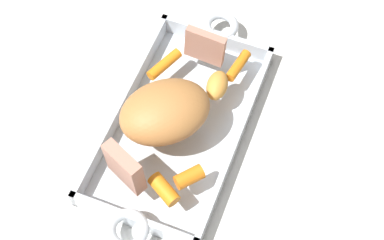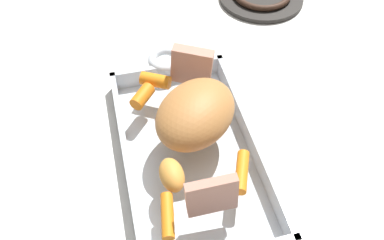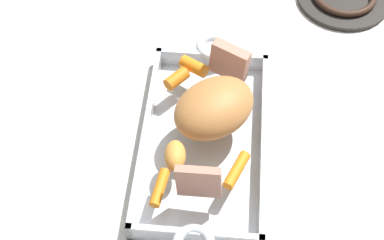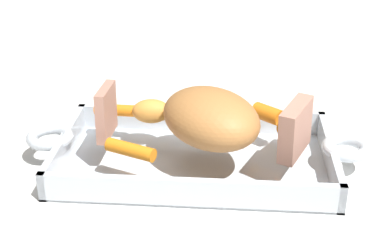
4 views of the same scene
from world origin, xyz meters
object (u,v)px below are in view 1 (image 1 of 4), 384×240
at_px(baby_carrot_center_right, 164,64).
at_px(baby_carrot_northeast, 164,189).
at_px(roast_slice_outer, 207,47).
at_px(pork_roast, 165,112).
at_px(potato_corner, 217,85).
at_px(roasting_dish, 179,124).
at_px(roast_slice_thin, 125,167).
at_px(baby_carrot_short, 238,66).
at_px(baby_carrot_center_left, 189,177).

bearing_deg(baby_carrot_center_right, baby_carrot_northeast, -157.66).
bearing_deg(roast_slice_outer, pork_roast, 173.18).
xyz_separation_m(roast_slice_outer, potato_corner, (-0.05, -0.04, -0.02)).
height_order(roast_slice_outer, baby_carrot_center_right, roast_slice_outer).
height_order(roasting_dish, roast_slice_outer, roast_slice_outer).
distance_m(roast_slice_outer, roast_slice_thin, 0.25).
bearing_deg(roast_slice_outer, baby_carrot_center_right, 124.71).
height_order(baby_carrot_short, potato_corner, potato_corner).
bearing_deg(roast_slice_thin, baby_carrot_northeast, -92.97).
height_order(roasting_dish, baby_carrot_short, baby_carrot_short).
height_order(roasting_dish, pork_roast, pork_roast).
distance_m(roast_slice_outer, baby_carrot_northeast, 0.25).
xyz_separation_m(roast_slice_thin, baby_carrot_northeast, (-0.00, -0.06, -0.02)).
bearing_deg(roasting_dish, pork_roast, 147.45).
distance_m(roasting_dish, pork_roast, 0.07).
bearing_deg(pork_roast, baby_carrot_northeast, -158.75).
relative_size(pork_roast, roast_slice_outer, 2.13).
height_order(baby_carrot_center_right, baby_carrot_northeast, baby_carrot_northeast).
distance_m(roast_slice_thin, baby_carrot_short, 0.26).
relative_size(roast_slice_thin, baby_carrot_center_right, 1.02).
distance_m(roast_slice_thin, potato_corner, 0.20).
distance_m(roast_slice_thin, baby_carrot_northeast, 0.07).
height_order(roast_slice_thin, baby_carrot_short, roast_slice_thin).
bearing_deg(baby_carrot_center_right, roasting_dish, -144.05).
bearing_deg(roast_slice_thin, baby_carrot_center_right, 6.40).
relative_size(pork_roast, baby_carrot_center_right, 2.16).
bearing_deg(roast_slice_thin, baby_carrot_center_left, -72.40).
relative_size(baby_carrot_center_right, baby_carrot_northeast, 1.32).
relative_size(baby_carrot_center_right, potato_corner, 1.24).
relative_size(roasting_dish, baby_carrot_center_right, 6.97).
bearing_deg(baby_carrot_northeast, pork_roast, 21.25).
xyz_separation_m(roasting_dish, baby_carrot_center_left, (-0.10, -0.06, 0.04)).
height_order(roast_slice_thin, baby_carrot_northeast, roast_slice_thin).
height_order(pork_roast, roast_slice_outer, pork_roast).
relative_size(roast_slice_thin, baby_carrot_center_left, 1.56).
distance_m(roasting_dish, baby_carrot_center_right, 0.10).
height_order(pork_roast, baby_carrot_northeast, pork_roast).
xyz_separation_m(baby_carrot_northeast, potato_corner, (0.19, -0.01, 0.01)).
relative_size(pork_roast, roast_slice_thin, 2.12).
distance_m(pork_roast, baby_carrot_short, 0.16).
height_order(pork_roast, baby_carrot_short, pork_roast).
height_order(roast_slice_thin, baby_carrot_center_right, roast_slice_thin).
xyz_separation_m(pork_roast, roast_slice_thin, (-0.10, 0.02, -0.00)).
height_order(roasting_dish, baby_carrot_northeast, baby_carrot_northeast).
height_order(pork_roast, potato_corner, pork_roast).
bearing_deg(baby_carrot_short, potato_corner, 162.27).
xyz_separation_m(roasting_dish, baby_carrot_short, (0.12, -0.06, 0.04)).
distance_m(roasting_dish, roast_slice_thin, 0.14).
bearing_deg(baby_carrot_northeast, baby_carrot_center_left, -40.82).
bearing_deg(baby_carrot_center_left, roasting_dish, 29.88).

